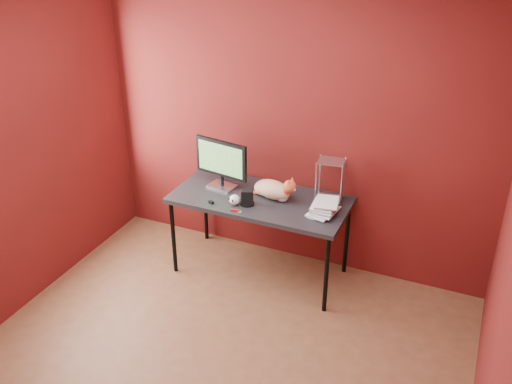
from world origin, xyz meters
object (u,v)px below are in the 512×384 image
at_px(desk, 260,203).
at_px(monitor, 221,162).
at_px(cat, 273,189).
at_px(skull_mug, 235,200).
at_px(speaker, 247,198).
at_px(book_stack, 318,142).

height_order(desk, monitor, monitor).
distance_m(monitor, cat, 0.51).
distance_m(desk, skull_mug, 0.26).
height_order(desk, speaker, speaker).
relative_size(desk, speaker, 11.14).
height_order(monitor, speaker, monitor).
bearing_deg(monitor, desk, 1.44).
relative_size(speaker, book_stack, 0.11).
bearing_deg(monitor, speaker, -21.91).
bearing_deg(skull_mug, desk, 77.11).
bearing_deg(speaker, skull_mug, -173.92).
distance_m(monitor, skull_mug, 0.40).
relative_size(monitor, speaker, 3.75).
distance_m(cat, speaker, 0.24).
xyz_separation_m(monitor, skull_mug, (0.24, -0.25, -0.20)).
xyz_separation_m(desk, book_stack, (0.49, -0.03, 0.65)).
distance_m(desk, monitor, 0.49).
xyz_separation_m(monitor, cat, (0.49, -0.01, -0.16)).
relative_size(skull_mug, speaker, 0.74).
bearing_deg(skull_mug, speaker, 51.11).
bearing_deg(monitor, cat, 7.75).
bearing_deg(book_stack, speaker, -167.86).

